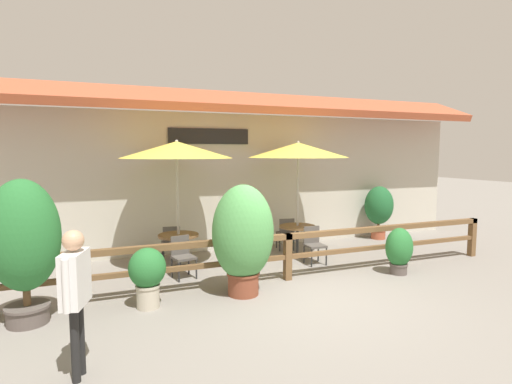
% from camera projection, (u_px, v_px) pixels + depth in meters
% --- Properties ---
extents(ground_plane, '(60.00, 60.00, 0.00)m').
position_uv_depth(ground_plane, '(313.00, 297.00, 7.17)').
color(ground_plane, gray).
extents(building_facade, '(14.28, 1.49, 4.23)m').
position_uv_depth(building_facade, '(238.00, 168.00, 10.75)').
color(building_facade, '#BCB7A8').
rests_on(building_facade, ground).
extents(patio_railing, '(10.40, 0.14, 0.95)m').
position_uv_depth(patio_railing, '(288.00, 246.00, 8.07)').
color(patio_railing, brown).
rests_on(patio_railing, ground).
extents(patio_umbrella_near, '(2.45, 2.45, 2.86)m').
position_uv_depth(patio_umbrella_near, '(177.00, 150.00, 8.66)').
color(patio_umbrella_near, '#B7B2A8').
rests_on(patio_umbrella_near, ground).
extents(dining_table_near, '(0.89, 0.89, 0.78)m').
position_uv_depth(dining_table_near, '(179.00, 241.00, 8.86)').
color(dining_table_near, brown).
rests_on(dining_table_near, ground).
extents(chair_near_streetside, '(0.50, 0.50, 0.86)m').
position_uv_depth(chair_near_streetside, '(183.00, 255.00, 8.24)').
color(chair_near_streetside, '#514C47').
rests_on(chair_near_streetside, ground).
extents(chair_near_wallside, '(0.45, 0.45, 0.86)m').
position_uv_depth(chair_near_wallside, '(171.00, 241.00, 9.48)').
color(chair_near_wallside, '#514C47').
rests_on(chair_near_wallside, ground).
extents(patio_umbrella_middle, '(2.45, 2.45, 2.86)m').
position_uv_depth(patio_umbrella_middle, '(298.00, 150.00, 9.71)').
color(patio_umbrella_middle, '#B7B2A8').
rests_on(patio_umbrella_middle, ground).
extents(dining_table_middle, '(0.89, 0.89, 0.78)m').
position_uv_depth(dining_table_middle, '(297.00, 232.00, 9.91)').
color(dining_table_middle, brown).
rests_on(dining_table_middle, ground).
extents(chair_middle_streetside, '(0.43, 0.43, 0.86)m').
position_uv_depth(chair_middle_streetside, '(314.00, 243.00, 9.29)').
color(chair_middle_streetside, '#514C47').
rests_on(chair_middle_streetside, ground).
extents(chair_middle_wallside, '(0.50, 0.50, 0.86)m').
position_uv_depth(chair_middle_wallside, '(286.00, 232.00, 10.59)').
color(chair_middle_wallside, '#514C47').
rests_on(chair_middle_wallside, ground).
extents(potted_plant_small_flowering, '(1.13, 1.01, 2.02)m').
position_uv_depth(potted_plant_small_flowering, '(243.00, 236.00, 7.19)').
color(potted_plant_small_flowering, brown).
rests_on(potted_plant_small_flowering, ground).
extents(potted_plant_broad_leaf, '(0.61, 0.55, 1.02)m').
position_uv_depth(potted_plant_broad_leaf, '(147.00, 274.00, 6.62)').
color(potted_plant_broad_leaf, '#B7AD99').
rests_on(potted_plant_broad_leaf, ground).
extents(potted_plant_entrance_palm, '(0.59, 0.53, 1.00)m').
position_uv_depth(potted_plant_entrance_palm, '(399.00, 250.00, 8.48)').
color(potted_plant_entrance_palm, '#564C47').
rests_on(potted_plant_entrance_palm, ground).
extents(potted_plant_tall_tropical, '(1.03, 0.93, 2.21)m').
position_uv_depth(potted_plant_tall_tropical, '(24.00, 241.00, 5.93)').
color(potted_plant_tall_tropical, '#564C47').
rests_on(potted_plant_tall_tropical, ground).
extents(potted_plant_corner_fern, '(0.87, 0.78, 1.59)m').
position_uv_depth(potted_plant_corner_fern, '(379.00, 207.00, 11.92)').
color(potted_plant_corner_fern, '#9E4C33').
rests_on(potted_plant_corner_fern, ground).
extents(pedestrian, '(0.34, 0.58, 1.73)m').
position_uv_depth(pedestrian, '(75.00, 284.00, 4.49)').
color(pedestrian, black).
rests_on(pedestrian, ground).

